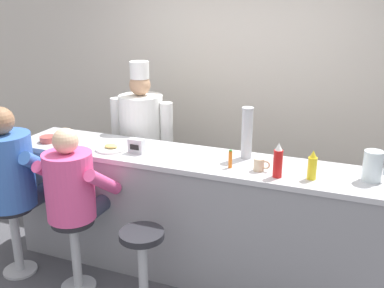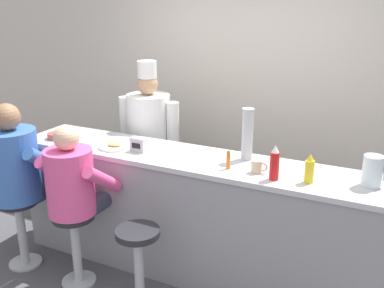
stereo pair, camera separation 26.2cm
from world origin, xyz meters
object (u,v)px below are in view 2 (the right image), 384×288
(water_pitcher_clear, at_px, (372,171))
(diner_seated_pink, at_px, (73,187))
(ketchup_bottle_red, at_px, (275,164))
(cook_in_whites_near, at_px, (149,138))
(mustard_bottle_yellow, at_px, (309,169))
(cereal_bowl, at_px, (55,136))
(empty_stool_round, at_px, (138,255))
(breakfast_plate, at_px, (114,146))
(hot_sauce_bottle_orange, at_px, (228,160))
(cup_stack_steel, at_px, (247,134))
(diner_seated_blue, at_px, (17,168))
(napkin_dispenser_chrome, at_px, (138,145))
(coffee_mug_tan, at_px, (257,166))

(water_pitcher_clear, bearing_deg, diner_seated_pink, -164.95)
(ketchup_bottle_red, relative_size, cook_in_whites_near, 0.15)
(mustard_bottle_yellow, xyz_separation_m, cereal_bowl, (-2.28, -0.00, -0.07))
(mustard_bottle_yellow, relative_size, empty_stool_round, 0.33)
(ketchup_bottle_red, height_order, mustard_bottle_yellow, ketchup_bottle_red)
(water_pitcher_clear, distance_m, cereal_bowl, 2.67)
(ketchup_bottle_red, xyz_separation_m, breakfast_plate, (-1.42, 0.07, -0.10))
(breakfast_plate, distance_m, cereal_bowl, 0.63)
(hot_sauce_bottle_orange, bearing_deg, ketchup_bottle_red, -7.69)
(mustard_bottle_yellow, height_order, empty_stool_round, mustard_bottle_yellow)
(mustard_bottle_yellow, xyz_separation_m, diner_seated_pink, (-1.72, -0.44, -0.29))
(cup_stack_steel, height_order, diner_seated_pink, cup_stack_steel)
(diner_seated_blue, relative_size, empty_stool_round, 2.30)
(empty_stool_round, bearing_deg, ketchup_bottle_red, 25.42)
(cup_stack_steel, height_order, diner_seated_blue, diner_seated_blue)
(breakfast_plate, bearing_deg, hot_sauce_bottle_orange, -1.25)
(hot_sauce_bottle_orange, bearing_deg, mustard_bottle_yellow, 0.33)
(breakfast_plate, xyz_separation_m, cereal_bowl, (-0.63, -0.02, 0.01))
(cereal_bowl, distance_m, cook_in_whites_near, 0.90)
(cup_stack_steel, height_order, empty_stool_round, cup_stack_steel)
(breakfast_plate, height_order, diner_seated_pink, diner_seated_pink)
(ketchup_bottle_red, relative_size, breakfast_plate, 0.98)
(cup_stack_steel, relative_size, diner_seated_blue, 0.28)
(napkin_dispenser_chrome, bearing_deg, diner_seated_pink, -123.09)
(mustard_bottle_yellow, relative_size, cereal_bowl, 1.49)
(diner_seated_pink, height_order, cook_in_whites_near, cook_in_whites_near)
(hot_sauce_bottle_orange, relative_size, cup_stack_steel, 0.34)
(diner_seated_blue, bearing_deg, ketchup_bottle_red, 10.35)
(mustard_bottle_yellow, height_order, cook_in_whites_near, cook_in_whites_near)
(coffee_mug_tan, xyz_separation_m, cup_stack_steel, (-0.17, 0.24, 0.16))
(water_pitcher_clear, bearing_deg, diner_seated_blue, -168.31)
(water_pitcher_clear, height_order, napkin_dispenser_chrome, water_pitcher_clear)
(cook_in_whites_near, bearing_deg, hot_sauce_bottle_orange, -31.72)
(mustard_bottle_yellow, bearing_deg, breakfast_plate, 179.32)
(breakfast_plate, distance_m, cup_stack_steel, 1.14)
(breakfast_plate, distance_m, cook_in_whites_near, 0.69)
(coffee_mug_tan, xyz_separation_m, napkin_dispenser_chrome, (-1.03, 0.01, 0.01))
(ketchup_bottle_red, relative_size, napkin_dispenser_chrome, 1.96)
(ketchup_bottle_red, distance_m, mustard_bottle_yellow, 0.24)
(cup_stack_steel, relative_size, empty_stool_round, 0.65)
(napkin_dispenser_chrome, height_order, empty_stool_round, napkin_dispenser_chrome)
(diner_seated_pink, relative_size, empty_stool_round, 2.13)
(coffee_mug_tan, bearing_deg, ketchup_bottle_red, -25.92)
(napkin_dispenser_chrome, bearing_deg, coffee_mug_tan, -0.80)
(mustard_bottle_yellow, distance_m, diner_seated_blue, 2.38)
(coffee_mug_tan, distance_m, cook_in_whites_near, 1.51)
(ketchup_bottle_red, distance_m, empty_stool_round, 1.22)
(water_pitcher_clear, height_order, diner_seated_blue, diner_seated_blue)
(water_pitcher_clear, relative_size, coffee_mug_tan, 1.75)
(ketchup_bottle_red, relative_size, mustard_bottle_yellow, 1.20)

